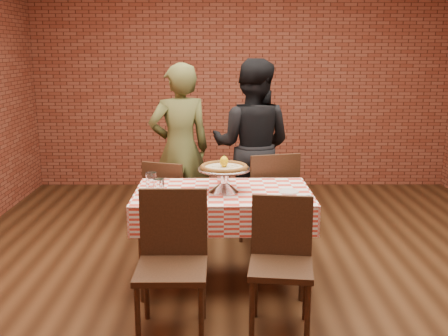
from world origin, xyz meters
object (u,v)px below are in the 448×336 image
at_px(water_glass_right, 151,181).
at_px(chair_near_left, 172,267).
at_px(chair_far_right, 267,200).
at_px(condiment_caddy, 224,174).
at_px(pizza, 224,168).
at_px(diner_olive, 180,149).
at_px(diner_black, 252,146).
at_px(pizza_stand, 224,180).
at_px(table, 223,238).
at_px(chair_far_left, 171,205).
at_px(water_glass_left, 159,188).
at_px(chair_near_right, 281,269).

height_order(water_glass_right, chair_near_left, chair_near_left).
bearing_deg(chair_far_right, condiment_caddy, 33.75).
distance_m(pizza, chair_near_left, 0.97).
relative_size(diner_olive, diner_black, 0.98).
relative_size(pizza_stand, pizza, 1.13).
height_order(table, condiment_caddy, condiment_caddy).
distance_m(pizza_stand, condiment_caddy, 0.31).
bearing_deg(chair_far_right, chair_far_left, -12.02).
distance_m(chair_near_left, chair_far_right, 1.69).
relative_size(water_glass_right, diner_olive, 0.08).
height_order(table, chair_near_left, chair_near_left).
bearing_deg(diner_olive, pizza, 90.45).
distance_m(water_glass_left, condiment_caddy, 0.66).
relative_size(chair_near_left, diner_olive, 0.55).
xyz_separation_m(water_glass_left, water_glass_right, (-0.08, 0.20, 0.00)).
bearing_deg(table, water_glass_left, -162.87).
bearing_deg(diner_black, chair_near_left, 88.46).
height_order(table, diner_black, diner_black).
bearing_deg(chair_far_right, table, 47.21).
distance_m(pizza_stand, diner_olive, 1.30).
xyz_separation_m(water_glass_right, chair_near_right, (0.93, -0.81, -0.38)).
distance_m(condiment_caddy, diner_olive, 1.01).
distance_m(pizza_stand, water_glass_right, 0.57).
height_order(chair_far_left, chair_far_right, chair_far_right).
bearing_deg(pizza, water_glass_right, 172.95).
bearing_deg(chair_near_right, table, 123.32).
bearing_deg(chair_near_right, diner_black, 99.17).
relative_size(pizza_stand, diner_olive, 0.24).
height_order(table, diner_olive, diner_olive).
height_order(condiment_caddy, chair_near_left, chair_near_left).
xyz_separation_m(condiment_caddy, chair_far_left, (-0.48, 0.41, -0.39)).
xyz_separation_m(chair_far_left, diner_black, (0.77, 0.58, 0.44)).
bearing_deg(chair_far_right, water_glass_left, 31.16).
bearing_deg(pizza, diner_olive, 109.62).
distance_m(chair_near_right, chair_far_left, 1.69).
xyz_separation_m(pizza, water_glass_right, (-0.57, 0.07, -0.12)).
height_order(table, water_glass_left, water_glass_left).
distance_m(pizza_stand, chair_far_right, 0.94).
xyz_separation_m(pizza_stand, water_glass_right, (-0.57, 0.07, -0.02)).
distance_m(chair_near_left, chair_near_right, 0.70).
bearing_deg(pizza_stand, chair_far_left, 123.73).
height_order(water_glass_right, chair_near_right, water_glass_right).
xyz_separation_m(table, diner_olive, (-0.43, 1.21, 0.48)).
relative_size(pizza_stand, water_glass_right, 3.08).
bearing_deg(chair_far_right, water_glass_right, 21.38).
distance_m(water_glass_right, chair_far_right, 1.24).
relative_size(table, chair_near_left, 1.43).
xyz_separation_m(condiment_caddy, diner_olive, (-0.43, 0.91, 0.03)).
bearing_deg(chair_near_left, condiment_caddy, 72.48).
distance_m(condiment_caddy, chair_near_left, 1.19).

